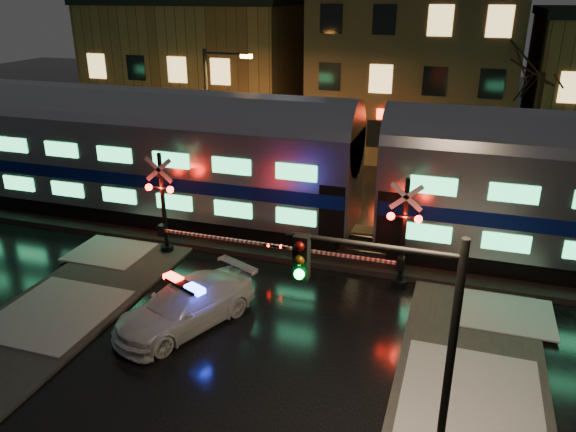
# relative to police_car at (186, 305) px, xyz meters

# --- Properties ---
(ground) EXTENTS (120.00, 120.00, 0.00)m
(ground) POSITION_rel_police_car_xyz_m (2.17, 2.13, -0.71)
(ground) COLOR black
(ground) RESTS_ON ground
(ballast) EXTENTS (90.00, 4.20, 0.24)m
(ballast) POSITION_rel_police_car_xyz_m (2.17, 7.13, -0.59)
(ballast) COLOR black
(ballast) RESTS_ON ground
(building_left) EXTENTS (14.00, 10.00, 9.00)m
(building_left) POSITION_rel_police_car_xyz_m (-10.83, 24.13, 3.79)
(building_left) COLOR brown
(building_left) RESTS_ON ground
(building_mid) EXTENTS (12.00, 11.00, 11.50)m
(building_mid) POSITION_rel_police_car_xyz_m (4.17, 24.63, 5.04)
(building_mid) COLOR brown
(building_mid) RESTS_ON ground
(train) EXTENTS (51.00, 3.12, 5.92)m
(train) POSITION_rel_police_car_xyz_m (4.39, 7.12, 2.67)
(train) COLOR black
(train) RESTS_ON ballast
(police_car) EXTENTS (3.79, 5.24, 1.57)m
(police_car) POSITION_rel_police_car_xyz_m (0.00, 0.00, 0.00)
(police_car) COLOR silver
(police_car) RESTS_ON ground
(crossing_signal_right) EXTENTS (5.80, 0.66, 4.10)m
(crossing_signal_right) POSITION_rel_police_car_xyz_m (5.76, 4.43, 0.99)
(crossing_signal_right) COLOR black
(crossing_signal_right) RESTS_ON ground
(crossing_signal_left) EXTENTS (5.89, 0.66, 4.17)m
(crossing_signal_left) POSITION_rel_police_car_xyz_m (-2.88, 4.43, 1.01)
(crossing_signal_left) COLOR black
(crossing_signal_left) RESTS_ON ground
(traffic_light) EXTENTS (3.71, 0.68, 5.73)m
(traffic_light) POSITION_rel_police_car_xyz_m (7.09, -3.79, 2.33)
(traffic_light) COLOR black
(traffic_light) RESTS_ON ground
(streetlight) EXTENTS (2.46, 0.26, 7.37)m
(streetlight) POSITION_rel_police_car_xyz_m (-4.09, 11.13, 3.53)
(streetlight) COLOR black
(streetlight) RESTS_ON ground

